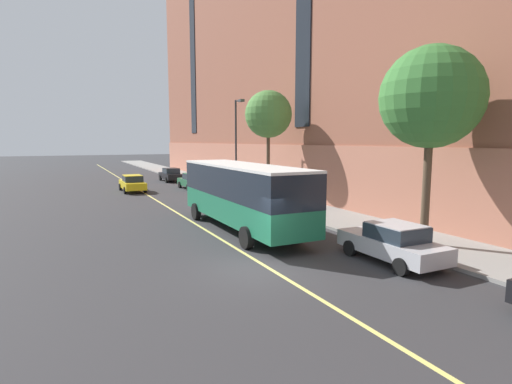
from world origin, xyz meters
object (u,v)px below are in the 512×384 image
at_px(street_tree_mid_block, 431,98).
at_px(street_lamp, 237,138).
at_px(parked_car_green_6, 193,181).
at_px(street_tree_far_uptown, 268,115).
at_px(parked_car_black_2, 261,202).
at_px(taxi_cab, 132,183).
at_px(parked_car_silver_5, 226,192).
at_px(parked_car_black_1, 171,175).
at_px(parked_car_silver_0, 393,243).
at_px(city_bus, 242,192).

height_order(street_tree_mid_block, street_lamp, street_tree_mid_block).
bearing_deg(parked_car_green_6, street_tree_far_uptown, -76.14).
relative_size(parked_car_black_2, street_tree_far_uptown, 0.53).
height_order(taxi_cab, street_lamp, street_lamp).
height_order(parked_car_silver_5, street_lamp, street_lamp).
xyz_separation_m(parked_car_black_1, parked_car_silver_5, (-0.08, -17.38, -0.00)).
relative_size(parked_car_green_6, street_tree_mid_block, 0.52).
relative_size(parked_car_silver_0, parked_car_black_2, 1.01).
bearing_deg(taxi_cab, street_lamp, -45.56).
xyz_separation_m(parked_car_black_1, street_tree_far_uptown, (2.74, -19.10, 5.90)).
distance_m(parked_car_silver_5, street_tree_mid_block, 17.70).
bearing_deg(parked_car_black_2, parked_car_green_6, 89.14).
xyz_separation_m(parked_car_black_1, street_lamp, (1.77, -15.36, 4.14)).
bearing_deg(parked_car_silver_5, city_bus, -107.27).
distance_m(parked_car_black_2, parked_car_silver_5, 6.15).
bearing_deg(parked_car_black_1, parked_car_silver_5, -90.27).
height_order(parked_car_silver_0, parked_car_black_2, same).
relative_size(city_bus, street_tree_far_uptown, 1.35).
distance_m(parked_car_silver_0, street_tree_far_uptown, 17.13).
xyz_separation_m(parked_car_black_2, parked_car_green_6, (0.23, 15.24, 0.00)).
distance_m(taxi_cab, street_lamp, 11.33).
relative_size(city_bus, parked_car_black_1, 2.44).
bearing_deg(parked_car_silver_0, street_tree_mid_block, 19.48).
xyz_separation_m(city_bus, parked_car_green_6, (3.22, 18.94, -1.26)).
height_order(parked_car_silver_0, street_tree_mid_block, street_tree_mid_block).
relative_size(parked_car_silver_5, street_tree_far_uptown, 0.51).
bearing_deg(taxi_cab, street_tree_mid_block, -72.21).
height_order(city_bus, parked_car_black_2, city_bus).
distance_m(parked_car_silver_5, street_tree_far_uptown, 6.77).
xyz_separation_m(parked_car_green_6, street_tree_far_uptown, (2.67, -10.81, 5.90)).
distance_m(parked_car_silver_0, parked_car_black_1, 34.91).
relative_size(parked_car_green_6, street_lamp, 0.56).
distance_m(parked_car_black_1, street_lamp, 16.00).
bearing_deg(street_lamp, parked_car_green_6, 103.48).
relative_size(taxi_cab, street_tree_far_uptown, 0.57).
bearing_deg(street_tree_mid_block, parked_car_black_1, 94.63).
xyz_separation_m(city_bus, parked_car_silver_5, (3.06, 9.85, -1.26)).
relative_size(parked_car_silver_0, street_lamp, 0.56).
height_order(city_bus, street_lamp, street_lamp).
distance_m(parked_car_black_1, street_tree_mid_block, 34.47).
distance_m(city_bus, parked_car_silver_5, 10.40).
bearing_deg(street_tree_far_uptown, street_lamp, 104.59).
height_order(parked_car_green_6, street_lamp, street_lamp).
xyz_separation_m(city_bus, parked_car_black_2, (2.99, 3.70, -1.26)).
bearing_deg(parked_car_black_1, street_tree_far_uptown, -81.83).
relative_size(parked_car_black_1, street_tree_far_uptown, 0.56).
bearing_deg(parked_car_black_1, street_tree_mid_block, -85.37).
distance_m(parked_car_silver_0, street_lamp, 20.08).
bearing_deg(parked_car_black_2, taxi_cab, 109.18).
xyz_separation_m(city_bus, parked_car_silver_0, (2.99, -7.68, -1.26)).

